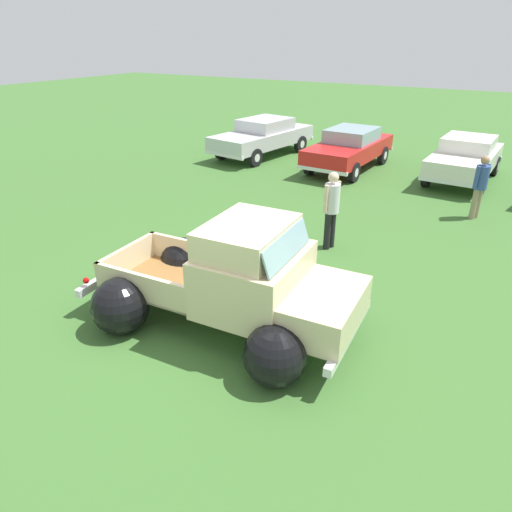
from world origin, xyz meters
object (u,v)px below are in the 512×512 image
show_car_0 (263,136)px  spectator_0 (480,184)px  show_car_1 (349,147)px  spectator_1 (331,206)px  show_car_2 (465,157)px  vintage_pickup_truck (240,288)px

show_car_0 → spectator_0: bearing=77.3°
show_car_1 → spectator_1: bearing=19.7°
show_car_1 → show_car_2: same height
spectator_0 → spectator_1: (-2.63, -3.73, 0.07)m
show_car_0 → show_car_2: same height
show_car_0 → show_car_2: size_ratio=1.16×
show_car_1 → spectator_0: (4.65, -3.03, 0.17)m
vintage_pickup_truck → spectator_0: bearing=67.0°
show_car_0 → show_car_1: 3.69m
spectator_0 → show_car_0: bearing=3.4°
vintage_pickup_truck → spectator_0: 7.95m
show_car_0 → spectator_1: spectator_1 is taller
vintage_pickup_truck → show_car_0: bearing=114.5°
spectator_1 → show_car_2: bearing=91.9°
show_car_0 → spectator_0: size_ratio=2.92×
show_car_1 → show_car_2: 3.84m
show_car_1 → spectator_1: spectator_1 is taller
show_car_0 → spectator_1: bearing=47.8°
vintage_pickup_truck → spectator_1: vintage_pickup_truck is taller
vintage_pickup_truck → show_car_1: vintage_pickup_truck is taller
show_car_1 → spectator_1: size_ratio=2.52×
vintage_pickup_truck → show_car_2: size_ratio=1.12×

